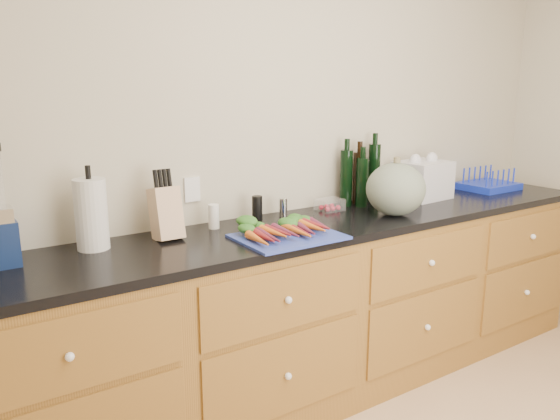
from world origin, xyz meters
TOP-DOWN VIEW (x-y plane):
  - wall_back at (0.00, 1.62)m, footprint 4.10×0.05m
  - cabinets at (0.00, 1.30)m, footprint 3.60×0.64m
  - countertop at (0.00, 1.30)m, footprint 3.64×0.62m
  - cutting_board at (-0.34, 1.14)m, footprint 0.47×0.35m
  - carrots at (-0.34, 1.18)m, footprint 0.39×0.29m
  - squash at (0.38, 1.19)m, footprint 0.31×0.31m
  - paper_towel at (-1.12, 1.46)m, footprint 0.13×0.13m
  - knife_block at (-0.80, 1.44)m, footprint 0.12×0.12m
  - grinder_salt at (-0.54, 1.48)m, footprint 0.05×0.05m
  - grinder_pepper at (-0.30, 1.48)m, footprint 0.05×0.05m
  - canister_chrome at (-0.14, 1.48)m, footprint 0.04×0.04m
  - tomato_box at (0.16, 1.47)m, footprint 0.14×0.11m
  - bottles at (0.42, 1.51)m, footprint 0.28×0.14m
  - grocery_bag at (0.84, 1.42)m, footprint 0.33×0.27m
  - dish_rack at (1.43, 1.38)m, footprint 0.35×0.28m

SIDE VIEW (x-z plane):
  - cabinets at x=0.00m, z-range 0.00..0.90m
  - countertop at x=0.00m, z-range 0.90..0.94m
  - cutting_board at x=-0.34m, z-range 0.94..0.95m
  - tomato_box at x=0.16m, z-range 0.94..1.00m
  - carrots at x=-0.34m, z-range 0.95..1.00m
  - dish_rack at x=1.43m, z-range 0.91..1.05m
  - canister_chrome at x=-0.14m, z-range 0.94..1.04m
  - grinder_salt at x=-0.54m, z-range 0.94..1.06m
  - grinder_pepper at x=-0.30m, z-range 0.94..1.07m
  - grocery_bag at x=0.84m, z-range 0.94..1.17m
  - knife_block at x=-0.80m, z-range 0.94..1.17m
  - squash at x=0.38m, z-range 0.94..1.22m
  - paper_towel at x=-1.12m, z-range 0.94..1.24m
  - bottles at x=0.42m, z-range 0.92..1.27m
  - wall_back at x=0.00m, z-range 0.00..2.60m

